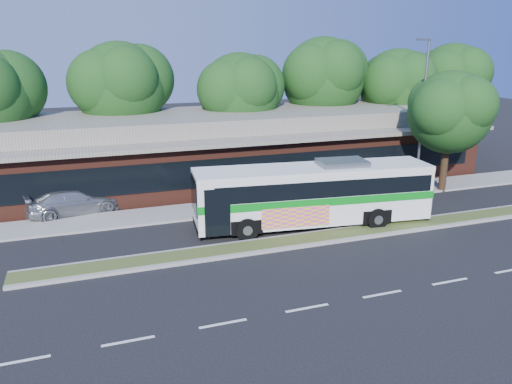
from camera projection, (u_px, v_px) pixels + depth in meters
ground at (320, 244)px, 22.60m from camera, size 120.00×120.00×0.00m
median_strip at (314, 238)px, 23.12m from camera, size 26.00×1.10×0.15m
sidewalk at (270, 203)px, 28.37m from camera, size 44.00×2.60×0.12m
plaza_building at (235, 146)px, 33.75m from camera, size 33.20×11.20×4.45m
lamp_post at (422, 111)px, 29.71m from camera, size 0.93×0.18×9.07m
tree_bg_b at (127, 85)px, 33.36m from camera, size 6.69×6.00×9.00m
tree_bg_c at (244, 91)px, 35.16m from camera, size 6.24×5.60×8.26m
tree_bg_d at (328, 76)px, 38.11m from camera, size 6.91×6.20×9.37m
tree_bg_e at (401, 84)px, 39.30m from camera, size 6.47×5.80×8.50m
tree_bg_f at (455, 78)px, 42.05m from camera, size 6.69×6.00×8.92m
transit_bus at (314, 190)px, 24.50m from camera, size 11.92×3.84×3.29m
sedan at (73, 201)px, 26.56m from camera, size 5.17×2.94×1.41m
sidewalk_tree at (454, 110)px, 29.74m from camera, size 5.46×4.90×7.32m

